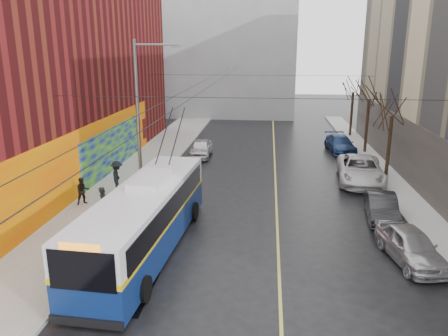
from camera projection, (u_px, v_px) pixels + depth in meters
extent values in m
plane|color=black|center=(237.00, 301.00, 15.30)|extent=(140.00, 140.00, 0.00)
cube|color=gray|center=(125.00, 186.00, 27.56)|extent=(4.00, 60.00, 0.15)
cube|color=gray|center=(403.00, 195.00, 25.90)|extent=(2.00, 60.00, 0.15)
cube|color=#BFB74C|center=(275.00, 183.00, 28.57)|extent=(0.12, 50.00, 0.01)
cube|color=maroon|center=(9.00, 72.00, 28.39)|extent=(12.00, 36.00, 14.00)
cube|color=#F65F05|center=(79.00, 164.00, 25.31)|extent=(0.08, 28.00, 4.00)
cube|color=#0A05A7|center=(115.00, 148.00, 31.17)|extent=(0.06, 12.00, 3.20)
cube|color=#4C4742|center=(413.00, 156.00, 27.20)|extent=(0.06, 36.00, 4.00)
cube|color=gray|center=(217.00, 43.00, 56.59)|extent=(20.00, 12.00, 18.00)
cylinder|color=slate|center=(138.00, 123.00, 24.29)|extent=(0.20, 0.20, 9.00)
cube|color=#56100C|center=(145.00, 128.00, 24.33)|extent=(0.04, 0.60, 1.10)
cylinder|color=slate|center=(156.00, 45.00, 23.04)|extent=(2.40, 0.10, 0.10)
cube|color=slate|center=(177.00, 47.00, 22.96)|extent=(0.50, 0.22, 0.12)
cylinder|color=black|center=(196.00, 85.00, 28.38)|extent=(0.02, 60.00, 0.02)
cylinder|color=black|center=(212.00, 85.00, 28.28)|extent=(0.02, 60.00, 0.02)
cylinder|color=black|center=(248.00, 98.00, 19.33)|extent=(18.00, 0.02, 0.02)
cylinder|color=black|center=(258.00, 75.00, 34.66)|extent=(18.00, 0.02, 0.02)
cylinder|color=black|center=(389.00, 147.00, 29.19)|extent=(0.24, 0.24, 4.20)
cylinder|color=black|center=(367.00, 127.00, 35.86)|extent=(0.24, 0.24, 4.48)
cylinder|color=black|center=(351.00, 115.00, 42.58)|extent=(0.24, 0.24, 4.37)
cube|color=black|center=(112.00, 291.00, 15.89)|extent=(2.87, 3.08, 0.01)
ellipsoid|color=slate|center=(195.00, 56.00, 22.35)|extent=(0.44, 0.20, 0.12)
ellipsoid|color=slate|center=(218.00, 74.00, 22.68)|extent=(0.44, 0.20, 0.12)
ellipsoid|color=slate|center=(188.00, 101.00, 24.10)|extent=(0.44, 0.20, 0.12)
cube|color=navy|center=(146.00, 232.00, 18.82)|extent=(3.15, 11.45, 1.42)
cube|color=silver|center=(145.00, 203.00, 18.47)|extent=(3.15, 11.45, 1.23)
cube|color=gold|center=(145.00, 216.00, 18.63)|extent=(3.19, 11.49, 0.21)
cube|color=black|center=(82.00, 271.00, 13.12)|extent=(2.17, 0.17, 1.32)
cube|color=black|center=(179.00, 170.00, 23.89)|extent=(2.17, 0.17, 1.13)
cube|color=black|center=(117.00, 203.00, 18.69)|extent=(0.68, 10.36, 0.94)
cube|color=black|center=(173.00, 207.00, 18.30)|extent=(0.68, 10.36, 0.94)
cube|color=silver|center=(151.00, 179.00, 19.16)|extent=(1.49, 2.91, 0.28)
cube|color=black|center=(86.00, 323.00, 13.55)|extent=(2.45, 0.27, 0.28)
cylinder|color=black|center=(79.00, 283.00, 15.54)|extent=(0.34, 0.96, 0.94)
cylinder|color=black|center=(144.00, 289.00, 15.16)|extent=(0.34, 0.96, 0.94)
cylinder|color=black|center=(148.00, 208.00, 22.71)|extent=(0.34, 0.96, 0.94)
cylinder|color=black|center=(194.00, 211.00, 22.33)|extent=(0.34, 0.96, 0.94)
cylinder|color=black|center=(165.00, 134.00, 21.98)|extent=(0.26, 3.28, 2.32)
cylinder|color=black|center=(177.00, 135.00, 21.88)|extent=(0.26, 3.28, 2.32)
imported|color=#AFADB2|center=(411.00, 246.00, 17.92)|extent=(2.33, 4.36, 1.41)
imported|color=#242427|center=(382.00, 207.00, 22.33)|extent=(1.83, 4.14, 1.32)
imported|color=silver|center=(360.00, 170.00, 28.46)|extent=(3.38, 6.29, 1.68)
imported|color=navy|center=(340.00, 144.00, 36.69)|extent=(2.38, 4.93, 1.38)
imported|color=silver|center=(201.00, 148.00, 35.12)|extent=(1.65, 4.07, 1.38)
imported|color=black|center=(104.00, 203.00, 21.86)|extent=(0.42, 0.63, 1.73)
imported|color=black|center=(83.00, 191.00, 24.07)|extent=(0.94, 0.91, 1.52)
imported|color=black|center=(117.00, 177.00, 26.02)|extent=(1.04, 1.39, 1.92)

